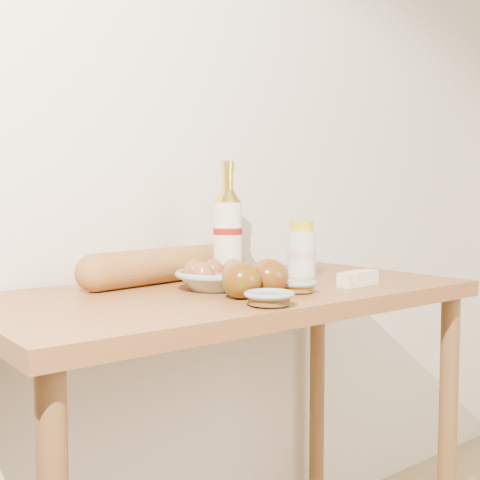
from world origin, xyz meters
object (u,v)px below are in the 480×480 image
table (233,338)px  bourbon_bottle (228,232)px  baguette (168,265)px  egg_bowl (216,278)px  cream_bottle (302,251)px

table → bourbon_bottle: (0.08, 0.12, 0.25)m
bourbon_bottle → baguette: (-0.15, 0.06, -0.08)m
table → egg_bowl: size_ratio=4.58×
cream_bottle → table: bearing=-147.2°
table → egg_bowl: bearing=171.6°
bourbon_bottle → egg_bowl: (-0.12, -0.12, -0.10)m
egg_bowl → baguette: bearing=98.2°
bourbon_bottle → egg_bowl: size_ratio=1.22×
bourbon_bottle → table: bearing=-102.8°
cream_bottle → egg_bowl: cream_bottle is taller
cream_bottle → baguette: size_ratio=0.28×
bourbon_bottle → egg_bowl: 0.20m
baguette → table: bearing=-79.9°
egg_bowl → baguette: 0.18m
cream_bottle → baguette: cream_bottle is taller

